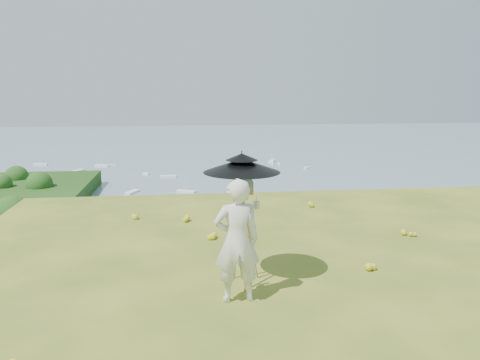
{
  "coord_description": "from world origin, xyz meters",
  "views": [
    {
      "loc": [
        -2.62,
        -6.15,
        3.0
      ],
      "look_at": [
        -1.49,
        3.06,
        1.16
      ],
      "focal_mm": 35.0,
      "sensor_mm": 36.0,
      "label": 1
    }
  ],
  "objects": [
    {
      "name": "sun_umbrella",
      "position": [
        -1.76,
        0.69,
        1.77
      ],
      "size": [
        1.32,
        1.32,
        0.63
      ],
      "primitive_type": null,
      "rotation": [
        0.0,
        0.0,
        -0.14
      ],
      "color": "black",
      "rests_on": "field_easel"
    },
    {
      "name": "shoreline_tier",
      "position": [
        0.0,
        75.0,
        -36.0
      ],
      "size": [
        170.0,
        28.0,
        8.0
      ],
      "primitive_type": "cube",
      "color": "#73695C",
      "rests_on": "bay_water"
    },
    {
      "name": "painter",
      "position": [
        -1.9,
        0.06,
        0.89
      ],
      "size": [
        0.67,
        0.46,
        1.78
      ],
      "primitive_type": "imported",
      "rotation": [
        0.0,
        0.0,
        3.2
      ],
      "color": "silver",
      "rests_on": "ground"
    },
    {
      "name": "ground",
      "position": [
        0.0,
        0.0,
        0.0
      ],
      "size": [
        14.0,
        14.0,
        0.0
      ],
      "primitive_type": "plane",
      "color": "#4C621C",
      "rests_on": "ground"
    },
    {
      "name": "moored_boats",
      "position": [
        -12.5,
        161.0,
        -33.65
      ],
      "size": [
        140.0,
        140.0,
        0.7
      ],
      "primitive_type": null,
      "color": "white",
      "rests_on": "bay_water"
    },
    {
      "name": "wildflowers",
      "position": [
        0.0,
        0.25,
        0.06
      ],
      "size": [
        10.0,
        10.5,
        0.12
      ],
      "primitive_type": null,
      "color": "gold",
      "rests_on": "ground"
    },
    {
      "name": "harbor_town",
      "position": [
        0.0,
        75.0,
        -29.5
      ],
      "size": [
        110.0,
        22.0,
        5.0
      ],
      "primitive_type": null,
      "color": "silver",
      "rests_on": "shoreline_tier"
    },
    {
      "name": "painter_cap",
      "position": [
        -1.9,
        0.06,
        1.73
      ],
      "size": [
        0.22,
        0.25,
        0.1
      ],
      "primitive_type": null,
      "rotation": [
        0.0,
        0.0,
        -0.15
      ],
      "color": "#CD7074",
      "rests_on": "painter"
    },
    {
      "name": "bay_water",
      "position": [
        0.0,
        240.0,
        -34.0
      ],
      "size": [
        700.0,
        700.0,
        0.0
      ],
      "primitive_type": "plane",
      "color": "gray",
      "rests_on": "ground"
    },
    {
      "name": "field_easel",
      "position": [
        -1.76,
        0.66,
        0.88
      ],
      "size": [
        0.71,
        0.71,
        1.76
      ],
      "primitive_type": null,
      "rotation": [
        0.0,
        0.0,
        0.07
      ],
      "color": "olive",
      "rests_on": "ground"
    },
    {
      "name": "slope_trees",
      "position": [
        0.0,
        35.0,
        -15.0
      ],
      "size": [
        110.0,
        50.0,
        6.0
      ],
      "primitive_type": null,
      "color": "#234514",
      "rests_on": "forest_slope"
    }
  ]
}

